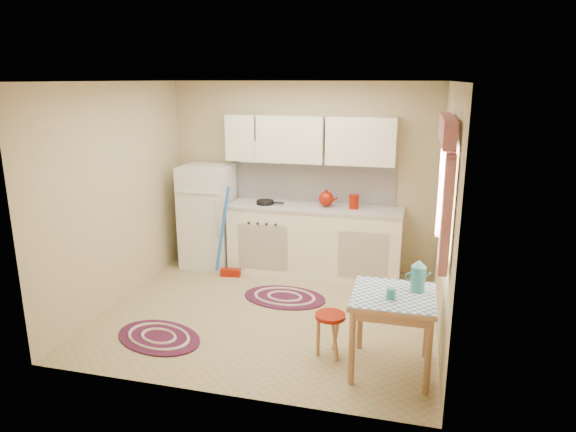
% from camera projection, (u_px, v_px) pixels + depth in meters
% --- Properties ---
extents(room_shell, '(3.64, 3.60, 2.52)m').
position_uv_depth(room_shell, '(289.00, 168.00, 5.52)').
color(room_shell, tan).
rests_on(room_shell, ground).
extents(fridge, '(0.65, 0.60, 1.40)m').
position_uv_depth(fridge, '(208.00, 216.00, 7.04)').
color(fridge, white).
rests_on(fridge, ground).
extents(broom, '(0.29, 0.15, 1.20)m').
position_uv_depth(broom, '(229.00, 233.00, 6.63)').
color(broom, blue).
rests_on(broom, ground).
extents(base_cabinets, '(2.25, 0.60, 0.88)m').
position_uv_depth(base_cabinets, '(315.00, 241.00, 6.79)').
color(base_cabinets, white).
rests_on(base_cabinets, ground).
extents(countertop, '(2.27, 0.62, 0.04)m').
position_uv_depth(countertop, '(315.00, 208.00, 6.68)').
color(countertop, '#B3AFA9').
rests_on(countertop, base_cabinets).
extents(frying_pan, '(0.23, 0.23, 0.05)m').
position_uv_depth(frying_pan, '(265.00, 202.00, 6.78)').
color(frying_pan, black).
rests_on(frying_pan, countertop).
extents(red_kettle, '(0.26, 0.25, 0.22)m').
position_uv_depth(red_kettle, '(326.00, 199.00, 6.61)').
color(red_kettle, maroon).
rests_on(red_kettle, countertop).
extents(red_canister, '(0.13, 0.13, 0.16)m').
position_uv_depth(red_canister, '(354.00, 202.00, 6.53)').
color(red_canister, maroon).
rests_on(red_canister, countertop).
extents(table, '(0.72, 0.72, 0.72)m').
position_uv_depth(table, '(392.00, 333.00, 4.52)').
color(table, tan).
rests_on(table, ground).
extents(stool, '(0.38, 0.38, 0.42)m').
position_uv_depth(stool, '(330.00, 335.00, 4.79)').
color(stool, maroon).
rests_on(stool, ground).
extents(coffee_pot, '(0.17, 0.16, 0.31)m').
position_uv_depth(coffee_pot, '(418.00, 275.00, 4.45)').
color(coffee_pot, teal).
rests_on(coffee_pot, table).
extents(mug, '(0.09, 0.09, 0.10)m').
position_uv_depth(mug, '(391.00, 294.00, 4.32)').
color(mug, teal).
rests_on(mug, table).
extents(rug_center, '(1.04, 0.74, 0.02)m').
position_uv_depth(rug_center, '(285.00, 297.00, 6.10)').
color(rug_center, maroon).
rests_on(rug_center, ground).
extents(rug_left, '(1.12, 0.92, 0.02)m').
position_uv_depth(rug_left, '(159.00, 337.00, 5.16)').
color(rug_left, maroon).
rests_on(rug_left, ground).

